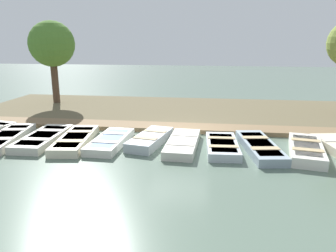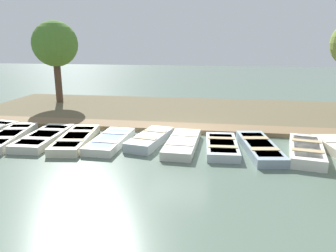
{
  "view_description": "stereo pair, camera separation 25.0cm",
  "coord_description": "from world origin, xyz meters",
  "px_view_note": "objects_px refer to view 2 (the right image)",
  "views": [
    {
      "loc": [
        13.33,
        1.3,
        4.07
      ],
      "look_at": [
        0.55,
        -0.43,
        0.65
      ],
      "focal_mm": 35.0,
      "sensor_mm": 36.0,
      "label": 1
    },
    {
      "loc": [
        13.29,
        1.54,
        4.07
      ],
      "look_at": [
        0.55,
        -0.43,
        0.65
      ],
      "focal_mm": 35.0,
      "sensor_mm": 36.0,
      "label": 2
    }
  ],
  "objects_px": {
    "rowboat_7": "(222,146)",
    "rowboat_4": "(110,141)",
    "rowboat_1": "(9,137)",
    "rowboat_3": "(76,139)",
    "rowboat_9": "(306,150)",
    "rowboat_5": "(150,139)",
    "park_tree_far_left": "(55,45)",
    "rowboat_2": "(44,137)",
    "rowboat_6": "(182,143)",
    "rowboat_8": "(259,147)"
  },
  "relations": [
    {
      "from": "rowboat_3",
      "to": "park_tree_far_left",
      "type": "bearing_deg",
      "value": -156.45
    },
    {
      "from": "rowboat_6",
      "to": "rowboat_4",
      "type": "bearing_deg",
      "value": -86.3
    },
    {
      "from": "rowboat_1",
      "to": "park_tree_far_left",
      "type": "xyz_separation_m",
      "value": [
        -7.71,
        -1.59,
        3.58
      ]
    },
    {
      "from": "rowboat_5",
      "to": "park_tree_far_left",
      "type": "height_order",
      "value": "park_tree_far_left"
    },
    {
      "from": "rowboat_4",
      "to": "rowboat_9",
      "type": "bearing_deg",
      "value": 90.67
    },
    {
      "from": "rowboat_2",
      "to": "rowboat_7",
      "type": "height_order",
      "value": "rowboat_2"
    },
    {
      "from": "rowboat_2",
      "to": "rowboat_3",
      "type": "distance_m",
      "value": 1.41
    },
    {
      "from": "rowboat_4",
      "to": "rowboat_3",
      "type": "bearing_deg",
      "value": -86.41
    },
    {
      "from": "rowboat_3",
      "to": "rowboat_7",
      "type": "bearing_deg",
      "value": 83.29
    },
    {
      "from": "rowboat_3",
      "to": "rowboat_9",
      "type": "xyz_separation_m",
      "value": [
        0.11,
        8.84,
        0.03
      ]
    },
    {
      "from": "rowboat_7",
      "to": "rowboat_8",
      "type": "distance_m",
      "value": 1.4
    },
    {
      "from": "rowboat_4",
      "to": "park_tree_far_left",
      "type": "relative_size",
      "value": 0.6
    },
    {
      "from": "rowboat_6",
      "to": "rowboat_8",
      "type": "xyz_separation_m",
      "value": [
        0.01,
        2.91,
        -0.0
      ]
    },
    {
      "from": "rowboat_6",
      "to": "rowboat_1",
      "type": "bearing_deg",
      "value": -85.73
    },
    {
      "from": "rowboat_5",
      "to": "rowboat_6",
      "type": "xyz_separation_m",
      "value": [
        0.32,
        1.33,
        -0.02
      ]
    },
    {
      "from": "rowboat_6",
      "to": "rowboat_8",
      "type": "distance_m",
      "value": 2.91
    },
    {
      "from": "rowboat_5",
      "to": "park_tree_far_left",
      "type": "xyz_separation_m",
      "value": [
        -7.16,
        -7.45,
        3.56
      ]
    },
    {
      "from": "rowboat_3",
      "to": "rowboat_9",
      "type": "relative_size",
      "value": 1.09
    },
    {
      "from": "rowboat_2",
      "to": "rowboat_4",
      "type": "height_order",
      "value": "rowboat_2"
    },
    {
      "from": "rowboat_4",
      "to": "rowboat_7",
      "type": "height_order",
      "value": "rowboat_7"
    },
    {
      "from": "rowboat_2",
      "to": "rowboat_5",
      "type": "height_order",
      "value": "rowboat_5"
    },
    {
      "from": "rowboat_4",
      "to": "rowboat_8",
      "type": "relative_size",
      "value": 0.86
    },
    {
      "from": "rowboat_1",
      "to": "rowboat_4",
      "type": "bearing_deg",
      "value": 82.62
    },
    {
      "from": "park_tree_far_left",
      "to": "rowboat_4",
      "type": "bearing_deg",
      "value": 38.04
    },
    {
      "from": "rowboat_8",
      "to": "rowboat_9",
      "type": "height_order",
      "value": "rowboat_9"
    },
    {
      "from": "rowboat_4",
      "to": "park_tree_far_left",
      "type": "distance_m",
      "value": 10.22
    },
    {
      "from": "rowboat_4",
      "to": "rowboat_6",
      "type": "height_order",
      "value": "rowboat_6"
    },
    {
      "from": "rowboat_9",
      "to": "rowboat_7",
      "type": "bearing_deg",
      "value": -81.77
    },
    {
      "from": "rowboat_3",
      "to": "rowboat_9",
      "type": "bearing_deg",
      "value": 82.36
    },
    {
      "from": "rowboat_9",
      "to": "park_tree_far_left",
      "type": "relative_size",
      "value": 0.63
    },
    {
      "from": "rowboat_1",
      "to": "rowboat_3",
      "type": "relative_size",
      "value": 1.02
    },
    {
      "from": "rowboat_4",
      "to": "rowboat_6",
      "type": "distance_m",
      "value": 2.88
    },
    {
      "from": "rowboat_1",
      "to": "rowboat_6",
      "type": "relative_size",
      "value": 1.13
    },
    {
      "from": "rowboat_1",
      "to": "rowboat_7",
      "type": "relative_size",
      "value": 1.28
    },
    {
      "from": "rowboat_2",
      "to": "rowboat_8",
      "type": "relative_size",
      "value": 0.95
    },
    {
      "from": "rowboat_5",
      "to": "rowboat_8",
      "type": "bearing_deg",
      "value": 97.03
    },
    {
      "from": "rowboat_6",
      "to": "park_tree_far_left",
      "type": "bearing_deg",
      "value": -128.04
    },
    {
      "from": "rowboat_3",
      "to": "rowboat_5",
      "type": "bearing_deg",
      "value": 91.21
    },
    {
      "from": "rowboat_1",
      "to": "rowboat_2",
      "type": "distance_m",
      "value": 1.48
    },
    {
      "from": "rowboat_1",
      "to": "rowboat_2",
      "type": "bearing_deg",
      "value": 87.76
    },
    {
      "from": "rowboat_3",
      "to": "rowboat_9",
      "type": "distance_m",
      "value": 8.85
    },
    {
      "from": "rowboat_7",
      "to": "rowboat_4",
      "type": "bearing_deg",
      "value": -93.25
    },
    {
      "from": "rowboat_4",
      "to": "rowboat_5",
      "type": "bearing_deg",
      "value": 105.76
    },
    {
      "from": "rowboat_2",
      "to": "park_tree_far_left",
      "type": "xyz_separation_m",
      "value": [
        -7.52,
        -3.06,
        3.59
      ]
    },
    {
      "from": "park_tree_far_left",
      "to": "rowboat_8",
      "type": "bearing_deg",
      "value": 57.36
    },
    {
      "from": "rowboat_8",
      "to": "park_tree_far_left",
      "type": "distance_m",
      "value": 14.34
    },
    {
      "from": "rowboat_7",
      "to": "park_tree_far_left",
      "type": "bearing_deg",
      "value": -129.26
    },
    {
      "from": "rowboat_3",
      "to": "rowboat_4",
      "type": "xyz_separation_m",
      "value": [
        -0.04,
        1.44,
        -0.01
      ]
    },
    {
      "from": "rowboat_3",
      "to": "rowboat_2",
      "type": "bearing_deg",
      "value": -99.48
    },
    {
      "from": "rowboat_3",
      "to": "rowboat_8",
      "type": "xyz_separation_m",
      "value": [
        -0.1,
        7.23,
        -0.0
      ]
    }
  ]
}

